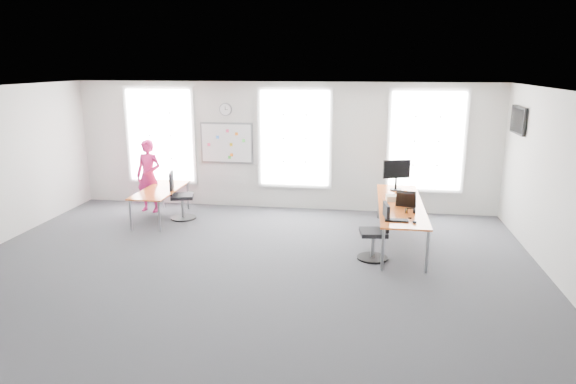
% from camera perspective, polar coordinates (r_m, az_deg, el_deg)
% --- Properties ---
extents(floor, '(10.00, 10.00, 0.00)m').
position_cam_1_polar(floor, '(8.78, -4.83, -8.75)').
color(floor, '#29292E').
rests_on(floor, ground).
extents(ceiling, '(10.00, 10.00, 0.00)m').
position_cam_1_polar(ceiling, '(8.10, -5.27, 11.20)').
color(ceiling, silver).
rests_on(ceiling, ground).
extents(wall_back, '(10.00, 0.00, 10.00)m').
position_cam_1_polar(wall_back, '(12.17, -0.63, 5.10)').
color(wall_back, silver).
rests_on(wall_back, ground).
extents(wall_front, '(10.00, 0.00, 10.00)m').
position_cam_1_polar(wall_front, '(4.71, -16.63, -10.31)').
color(wall_front, silver).
rests_on(wall_front, ground).
extents(wall_right, '(0.00, 10.00, 10.00)m').
position_cam_1_polar(wall_right, '(8.65, 29.14, -0.41)').
color(wall_right, silver).
rests_on(wall_right, ground).
extents(window_left, '(1.60, 0.06, 2.20)m').
position_cam_1_polar(window_left, '(12.93, -13.98, 6.12)').
color(window_left, silver).
rests_on(window_left, wall_back).
extents(window_mid, '(1.60, 0.06, 2.20)m').
position_cam_1_polar(window_mid, '(12.06, 0.76, 5.99)').
color(window_mid, silver).
rests_on(window_mid, wall_back).
extents(window_right, '(1.60, 0.06, 2.20)m').
position_cam_1_polar(window_right, '(12.03, 15.12, 5.48)').
color(window_right, silver).
rests_on(window_right, wall_back).
extents(desk_right, '(0.85, 3.17, 0.77)m').
position_cam_1_polar(desk_right, '(10.16, 12.38, -1.53)').
color(desk_right, '#CE672D').
rests_on(desk_right, ground).
extents(desk_left, '(0.75, 1.88, 0.69)m').
position_cam_1_polar(desk_left, '(11.76, -13.99, 0.03)').
color(desk_left, '#CE672D').
rests_on(desk_left, ground).
extents(chair_right, '(0.55, 0.55, 1.02)m').
position_cam_1_polar(chair_right, '(9.26, 9.82, -4.72)').
color(chair_right, black).
rests_on(chair_right, ground).
extents(chair_left, '(0.60, 0.60, 1.07)m').
position_cam_1_polar(chair_left, '(11.73, -11.97, -0.70)').
color(chair_left, black).
rests_on(chair_left, ground).
extents(person, '(0.68, 0.50, 1.70)m').
position_cam_1_polar(person, '(12.41, -15.21, 1.73)').
color(person, '#D01E68').
rests_on(person, ground).
extents(whiteboard, '(1.20, 0.03, 0.90)m').
position_cam_1_polar(whiteboard, '(12.41, -6.85, 5.42)').
color(whiteboard, white).
rests_on(whiteboard, wall_back).
extents(wall_clock, '(0.30, 0.04, 0.30)m').
position_cam_1_polar(wall_clock, '(12.32, -6.96, 9.10)').
color(wall_clock, gray).
rests_on(wall_clock, wall_back).
extents(tv, '(0.06, 0.90, 0.55)m').
position_cam_1_polar(tv, '(11.33, 24.23, 7.29)').
color(tv, black).
rests_on(tv, wall_right).
extents(keyboard, '(0.40, 0.14, 0.02)m').
position_cam_1_polar(keyboard, '(9.02, 11.98, -3.11)').
color(keyboard, black).
rests_on(keyboard, desk_right).
extents(mouse, '(0.09, 0.13, 0.04)m').
position_cam_1_polar(mouse, '(8.96, 13.89, -3.25)').
color(mouse, black).
rests_on(mouse, desk_right).
extents(lens_cap, '(0.08, 0.08, 0.01)m').
position_cam_1_polar(lens_cap, '(9.22, 13.38, -2.84)').
color(lens_cap, black).
rests_on(lens_cap, desk_right).
extents(headphones, '(0.18, 0.09, 0.10)m').
position_cam_1_polar(headphones, '(9.52, 13.39, -2.04)').
color(headphones, black).
rests_on(headphones, desk_right).
extents(laptop_sleeve, '(0.38, 0.27, 0.30)m').
position_cam_1_polar(laptop_sleeve, '(9.88, 12.97, -0.83)').
color(laptop_sleeve, black).
rests_on(laptop_sleeve, desk_right).
extents(paper_stack, '(0.33, 0.26, 0.11)m').
position_cam_1_polar(paper_stack, '(10.32, 11.73, -0.67)').
color(paper_stack, beige).
rests_on(paper_stack, desk_right).
extents(monitor, '(0.58, 0.24, 0.66)m').
position_cam_1_polar(monitor, '(11.11, 11.97, 2.18)').
color(monitor, black).
rests_on(monitor, desk_right).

